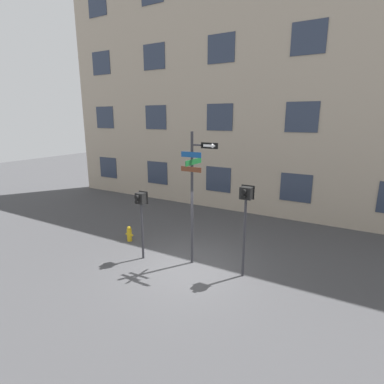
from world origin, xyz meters
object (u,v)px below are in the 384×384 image
street_sign_pole (194,188)px  pedestrian_signal_right (246,207)px  fire_hydrant (129,234)px  pedestrian_signal_left (141,207)px

street_sign_pole → pedestrian_signal_right: 1.77m
street_sign_pole → fire_hydrant: 3.93m
street_sign_pole → pedestrian_signal_left: bearing=-161.8°
fire_hydrant → pedestrian_signal_right: bearing=-4.1°
pedestrian_signal_left → pedestrian_signal_right: pedestrian_signal_right is taller
pedestrian_signal_right → fire_hydrant: (-4.90, 0.35, -1.95)m
pedestrian_signal_left → fire_hydrant: 2.33m
street_sign_pole → fire_hydrant: street_sign_pole is taller
street_sign_pole → pedestrian_signal_left: (-1.72, -0.56, -0.74)m
street_sign_pole → pedestrian_signal_left: 1.95m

